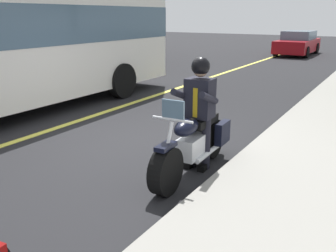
# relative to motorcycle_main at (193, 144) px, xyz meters

# --- Properties ---
(ground_plane) EXTENTS (80.00, 80.00, 0.00)m
(ground_plane) POSITION_rel_motorcycle_main_xyz_m (-0.65, -1.54, -0.45)
(ground_plane) COLOR black
(lane_center_stripe) EXTENTS (60.00, 0.16, 0.01)m
(lane_center_stripe) POSITION_rel_motorcycle_main_xyz_m (-0.65, -3.54, -0.45)
(lane_center_stripe) COLOR #E5DB4C
(lane_center_stripe) RESTS_ON ground_plane
(motorcycle_main) EXTENTS (2.22, 0.64, 1.26)m
(motorcycle_main) POSITION_rel_motorcycle_main_xyz_m (0.00, 0.00, 0.00)
(motorcycle_main) COLOR black
(motorcycle_main) RESTS_ON ground_plane
(rider_main) EXTENTS (0.63, 0.56, 1.74)m
(rider_main) POSITION_rel_motorcycle_main_xyz_m (-0.19, -0.01, 0.58)
(rider_main) COLOR black
(rider_main) RESTS_ON ground_plane
(car_silver) EXTENTS (4.60, 1.92, 1.40)m
(car_silver) POSITION_rel_motorcycle_main_xyz_m (-18.56, -2.68, 0.24)
(car_silver) COLOR maroon
(car_silver) RESTS_ON ground_plane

